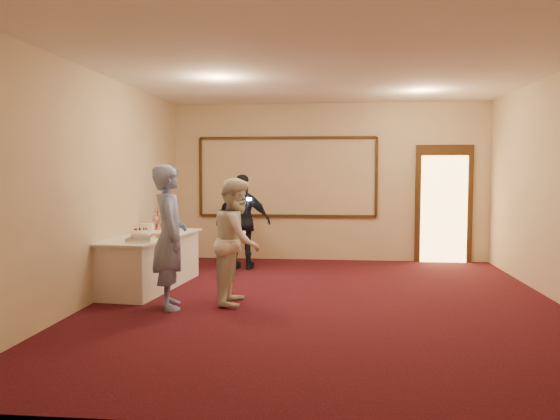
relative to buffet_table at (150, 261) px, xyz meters
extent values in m
plane|color=black|center=(2.58, -0.70, -0.39)|extent=(7.00, 7.00, 0.00)
cube|color=beige|center=(2.58, 2.80, 1.11)|extent=(6.00, 0.04, 3.00)
cube|color=beige|center=(2.58, -4.20, 1.11)|extent=(6.00, 0.04, 3.00)
cube|color=beige|center=(-0.42, -0.70, 1.11)|extent=(0.04, 7.00, 3.00)
cube|color=white|center=(2.58, -0.70, 2.61)|extent=(6.00, 7.00, 0.04)
cube|color=#362310|center=(1.78, 2.77, 0.46)|extent=(3.40, 0.04, 0.05)
cube|color=#362310|center=(1.78, 2.77, 1.96)|extent=(3.40, 0.04, 0.05)
cube|color=#362310|center=(0.08, 2.77, 1.21)|extent=(0.05, 0.04, 1.50)
cube|color=#362310|center=(3.48, 2.77, 1.21)|extent=(0.05, 0.04, 1.50)
cube|color=#362310|center=(4.73, 2.76, 0.71)|extent=(1.05, 0.06, 2.20)
cube|color=#FFBF66|center=(4.73, 2.73, 0.61)|extent=(0.85, 0.02, 2.00)
cube|color=white|center=(0.00, 0.00, -0.02)|extent=(0.95, 2.12, 0.74)
cube|color=white|center=(0.00, 0.00, 0.37)|extent=(1.06, 2.24, 0.03)
cube|color=silver|center=(0.13, -0.70, 0.40)|extent=(0.36, 0.44, 0.04)
ellipsoid|color=white|center=(0.13, -0.70, 0.48)|extent=(0.27, 0.27, 0.12)
cube|color=silver|center=(0.22, -0.58, 0.42)|extent=(0.17, 0.26, 0.01)
cylinder|color=#C6495E|center=(-0.16, 0.87, 0.56)|extent=(0.02, 0.02, 0.35)
cylinder|color=#C6495E|center=(-0.16, 0.87, 0.39)|extent=(0.26, 0.26, 0.01)
cylinder|color=#C6495E|center=(-0.16, 0.87, 0.53)|extent=(0.20, 0.20, 0.01)
cylinder|color=#C6495E|center=(-0.16, 0.87, 0.67)|extent=(0.14, 0.14, 0.01)
cylinder|color=white|center=(-0.06, 0.09, 0.46)|extent=(0.19, 0.19, 0.16)
cylinder|color=white|center=(-0.06, 0.09, 0.54)|extent=(0.20, 0.20, 0.01)
cylinder|color=white|center=(0.19, 0.44, 0.46)|extent=(0.18, 0.18, 0.15)
cylinder|color=white|center=(0.19, 0.44, 0.53)|extent=(0.19, 0.19, 0.01)
cylinder|color=white|center=(0.18, -0.31, 0.39)|extent=(0.26, 0.26, 0.01)
cylinder|color=brown|center=(0.18, -0.31, 0.42)|extent=(0.22, 0.22, 0.04)
imported|color=#7E98D6|center=(0.66, -1.14, 0.51)|extent=(0.63, 0.76, 1.79)
imported|color=white|center=(1.44, -0.80, 0.42)|extent=(0.62, 0.79, 1.62)
imported|color=black|center=(1.11, 1.66, 0.44)|extent=(1.00, 0.48, 1.66)
cube|color=white|center=(1.24, 1.51, 0.85)|extent=(0.07, 0.04, 0.05)
camera|label=1|loc=(2.69, -7.69, 1.31)|focal=35.00mm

